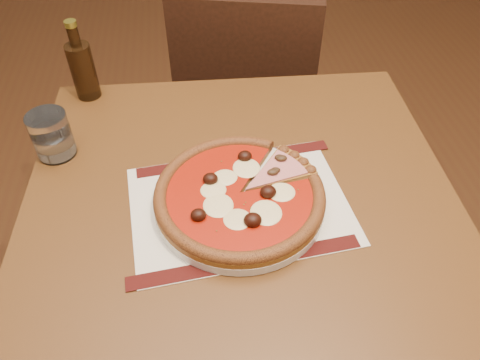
# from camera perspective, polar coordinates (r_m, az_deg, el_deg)

# --- Properties ---
(table) EXTENTS (0.84, 0.84, 0.75)m
(table) POSITION_cam_1_polar(r_m,az_deg,el_deg) (0.94, 0.16, -6.56)
(table) COLOR brown
(table) RESTS_ON ground
(chair_far) EXTENTS (0.50, 0.50, 0.87)m
(chair_far) POSITION_cam_1_polar(r_m,az_deg,el_deg) (1.54, 0.80, 9.93)
(chair_far) COLOR black
(chair_far) RESTS_ON ground
(placemat) EXTENTS (0.41, 0.31, 0.00)m
(placemat) POSITION_cam_1_polar(r_m,az_deg,el_deg) (0.85, -0.05, -3.09)
(placemat) COLOR beige
(placemat) RESTS_ON table
(plate) EXTENTS (0.31, 0.31, 0.02)m
(plate) POSITION_cam_1_polar(r_m,az_deg,el_deg) (0.84, -0.05, -2.64)
(plate) COLOR white
(plate) RESTS_ON placemat
(pizza) EXTENTS (0.30, 0.30, 0.04)m
(pizza) POSITION_cam_1_polar(r_m,az_deg,el_deg) (0.83, -0.08, -1.73)
(pizza) COLOR #A26D27
(pizza) RESTS_ON plate
(ham_slice) EXTENTS (0.14, 0.11, 0.02)m
(ham_slice) POSITION_cam_1_polar(r_m,az_deg,el_deg) (0.88, 4.58, 1.61)
(ham_slice) COLOR #A26D27
(ham_slice) RESTS_ON plate
(water_glass) EXTENTS (0.09, 0.09, 0.09)m
(water_glass) POSITION_cam_1_polar(r_m,az_deg,el_deg) (0.99, -21.99, 5.10)
(water_glass) COLOR white
(water_glass) RESTS_ON table
(bottle) EXTENTS (0.05, 0.05, 0.18)m
(bottle) POSITION_cam_1_polar(r_m,az_deg,el_deg) (1.13, -18.65, 12.79)
(bottle) COLOR #331D0C
(bottle) RESTS_ON table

